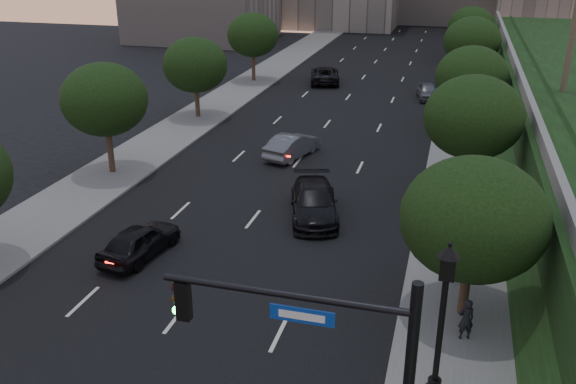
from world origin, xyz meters
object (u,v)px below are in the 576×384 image
(sedan_far_left, at_px, (325,75))
(sedan_near_right, at_px, (314,202))
(sedan_mid_left, at_px, (292,145))
(sedan_near_left, at_px, (140,241))
(pedestrian_a, at_px, (466,319))
(pedestrian_c, at_px, (461,243))
(sedan_far_right, at_px, (428,91))
(street_lamp, at_px, (440,335))
(pedestrian_b, at_px, (455,261))

(sedan_far_left, relative_size, sedan_near_right, 1.05)
(sedan_mid_left, relative_size, sedan_near_right, 0.84)
(sedan_near_left, distance_m, sedan_mid_left, 15.21)
(sedan_mid_left, height_order, pedestrian_a, pedestrian_a)
(sedan_far_left, height_order, pedestrian_c, pedestrian_c)
(sedan_near_right, distance_m, sedan_far_right, 27.35)
(sedan_mid_left, relative_size, pedestrian_a, 3.00)
(sedan_mid_left, height_order, sedan_far_left, sedan_far_left)
(sedan_near_left, distance_m, sedan_far_right, 34.85)
(sedan_near_right, bearing_deg, sedan_far_left, 85.29)
(sedan_mid_left, xyz_separation_m, sedan_far_right, (7.51, 18.32, -0.06))
(sedan_near_left, relative_size, pedestrian_a, 2.83)
(sedan_mid_left, height_order, sedan_near_right, sedan_near_right)
(sedan_near_left, bearing_deg, sedan_far_left, -81.89)
(street_lamp, distance_m, sedan_far_right, 39.66)
(street_lamp, height_order, sedan_far_right, street_lamp)
(sedan_near_right, bearing_deg, pedestrian_c, -38.98)
(street_lamp, distance_m, sedan_near_right, 14.24)
(pedestrian_b, bearing_deg, sedan_mid_left, -62.38)
(sedan_far_right, bearing_deg, sedan_far_left, 148.45)
(sedan_mid_left, bearing_deg, pedestrian_a, 138.74)
(pedestrian_a, relative_size, pedestrian_c, 0.92)
(pedestrian_a, distance_m, pedestrian_b, 4.08)
(sedan_far_right, height_order, pedestrian_b, pedestrian_b)
(sedan_near_right, xyz_separation_m, pedestrian_a, (7.50, -8.84, 0.12))
(sedan_near_right, relative_size, pedestrian_a, 3.59)
(street_lamp, xyz_separation_m, pedestrian_a, (0.89, 3.63, -1.70))
(sedan_far_right, distance_m, pedestrian_c, 30.31)
(sedan_far_left, height_order, sedan_far_right, sedan_far_left)
(sedan_far_left, relative_size, pedestrian_c, 3.46)
(sedan_near_left, bearing_deg, sedan_near_right, -127.96)
(sedan_far_right, bearing_deg, pedestrian_b, -94.34)
(sedan_near_left, bearing_deg, pedestrian_a, 177.77)
(pedestrian_b, bearing_deg, pedestrian_a, 86.50)
(sedan_near_right, height_order, pedestrian_b, pedestrian_b)
(sedan_far_left, relative_size, pedestrian_a, 3.75)
(sedan_far_left, height_order, sedan_near_right, sedan_far_left)
(sedan_near_left, bearing_deg, sedan_far_right, -99.01)
(sedan_mid_left, relative_size, pedestrian_c, 2.77)
(sedan_near_left, height_order, sedan_mid_left, sedan_mid_left)
(sedan_mid_left, bearing_deg, pedestrian_c, 149.00)
(pedestrian_b, bearing_deg, sedan_near_left, -4.41)
(sedan_near_left, xyz_separation_m, sedan_near_right, (6.51, 6.17, 0.06))
(pedestrian_b, distance_m, pedestrian_c, 1.72)
(sedan_far_left, bearing_deg, street_lamp, 93.51)
(pedestrian_c, bearing_deg, street_lamp, 64.92)
(sedan_mid_left, bearing_deg, pedestrian_b, 144.59)
(sedan_near_left, height_order, pedestrian_b, pedestrian_b)
(street_lamp, relative_size, pedestrian_b, 3.38)
(sedan_near_left, distance_m, pedestrian_b, 13.60)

